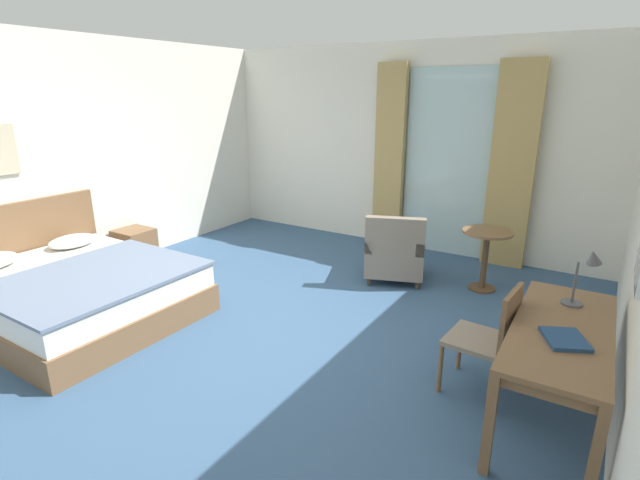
{
  "coord_description": "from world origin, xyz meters",
  "views": [
    {
      "loc": [
        2.67,
        -3.2,
        2.24
      ],
      "look_at": [
        0.57,
        0.16,
        1.0
      ],
      "focal_mm": 26.78,
      "sensor_mm": 36.0,
      "label": 1
    }
  ],
  "objects_px": {
    "nightstand": "(135,247)",
    "desk_lamp": "(587,270)",
    "closed_book": "(565,339)",
    "desk_chair": "(490,335)",
    "armchair_by_window": "(395,253)",
    "round_cafe_table": "(486,247)",
    "bed": "(75,290)",
    "writing_desk": "(561,339)"
  },
  "relations": [
    {
      "from": "bed",
      "to": "writing_desk",
      "type": "bearing_deg",
      "value": 10.45
    },
    {
      "from": "desk_lamp",
      "to": "armchair_by_window",
      "type": "xyz_separation_m",
      "value": [
        -2.07,
        1.39,
        -0.65
      ]
    },
    {
      "from": "desk_chair",
      "to": "closed_book",
      "type": "relative_size",
      "value": 3.1
    },
    {
      "from": "bed",
      "to": "armchair_by_window",
      "type": "bearing_deg",
      "value": 48.56
    },
    {
      "from": "writing_desk",
      "to": "armchair_by_window",
      "type": "distance_m",
      "value": 2.76
    },
    {
      "from": "armchair_by_window",
      "to": "nightstand",
      "type": "bearing_deg",
      "value": -157.15
    },
    {
      "from": "armchair_by_window",
      "to": "round_cafe_table",
      "type": "xyz_separation_m",
      "value": [
        1.01,
        0.26,
        0.17
      ]
    },
    {
      "from": "bed",
      "to": "round_cafe_table",
      "type": "relative_size",
      "value": 3.05
    },
    {
      "from": "writing_desk",
      "to": "closed_book",
      "type": "distance_m",
      "value": 0.22
    },
    {
      "from": "writing_desk",
      "to": "round_cafe_table",
      "type": "xyz_separation_m",
      "value": [
        -0.99,
        2.13,
        -0.13
      ]
    },
    {
      "from": "closed_book",
      "to": "armchair_by_window",
      "type": "distance_m",
      "value": 2.93
    },
    {
      "from": "nightstand",
      "to": "desk_lamp",
      "type": "relative_size",
      "value": 1.12
    },
    {
      "from": "writing_desk",
      "to": "nightstand",
      "type": "bearing_deg",
      "value": 174.04
    },
    {
      "from": "bed",
      "to": "closed_book",
      "type": "bearing_deg",
      "value": 7.88
    },
    {
      "from": "writing_desk",
      "to": "desk_lamp",
      "type": "relative_size",
      "value": 3.61
    },
    {
      "from": "desk_chair",
      "to": "desk_lamp",
      "type": "relative_size",
      "value": 2.05
    },
    {
      "from": "writing_desk",
      "to": "armchair_by_window",
      "type": "xyz_separation_m",
      "value": [
        -2.0,
        1.87,
        -0.3
      ]
    },
    {
      "from": "desk_chair",
      "to": "armchair_by_window",
      "type": "relative_size",
      "value": 0.95
    },
    {
      "from": "writing_desk",
      "to": "desk_chair",
      "type": "xyz_separation_m",
      "value": [
        -0.47,
        0.09,
        -0.15
      ]
    },
    {
      "from": "armchair_by_window",
      "to": "desk_chair",
      "type": "bearing_deg",
      "value": -49.29
    },
    {
      "from": "bed",
      "to": "desk_chair",
      "type": "distance_m",
      "value": 4.0
    },
    {
      "from": "desk_lamp",
      "to": "armchair_by_window",
      "type": "distance_m",
      "value": 2.58
    },
    {
      "from": "writing_desk",
      "to": "closed_book",
      "type": "height_order",
      "value": "closed_book"
    },
    {
      "from": "nightstand",
      "to": "armchair_by_window",
      "type": "xyz_separation_m",
      "value": [
        3.17,
        1.33,
        0.1
      ]
    },
    {
      "from": "nightstand",
      "to": "desk_chair",
      "type": "xyz_separation_m",
      "value": [
        4.7,
        -0.45,
        0.25
      ]
    },
    {
      "from": "writing_desk",
      "to": "round_cafe_table",
      "type": "relative_size",
      "value": 2.17
    },
    {
      "from": "desk_lamp",
      "to": "closed_book",
      "type": "bearing_deg",
      "value": -93.41
    },
    {
      "from": "round_cafe_table",
      "to": "writing_desk",
      "type": "bearing_deg",
      "value": -64.98
    },
    {
      "from": "closed_book",
      "to": "desk_chair",
      "type": "bearing_deg",
      "value": 124.42
    },
    {
      "from": "desk_lamp",
      "to": "round_cafe_table",
      "type": "xyz_separation_m",
      "value": [
        -1.07,
        1.65,
        -0.48
      ]
    },
    {
      "from": "bed",
      "to": "round_cafe_table",
      "type": "distance_m",
      "value": 4.48
    },
    {
      "from": "nightstand",
      "to": "round_cafe_table",
      "type": "distance_m",
      "value": 4.47
    },
    {
      "from": "bed",
      "to": "writing_desk",
      "type": "relative_size",
      "value": 1.4
    },
    {
      "from": "closed_book",
      "to": "round_cafe_table",
      "type": "distance_m",
      "value": 2.55
    },
    {
      "from": "nightstand",
      "to": "desk_chair",
      "type": "bearing_deg",
      "value": -5.47
    },
    {
      "from": "round_cafe_table",
      "to": "armchair_by_window",
      "type": "bearing_deg",
      "value": -165.56
    },
    {
      "from": "desk_lamp",
      "to": "bed",
      "type": "bearing_deg",
      "value": -163.77
    },
    {
      "from": "desk_chair",
      "to": "closed_book",
      "type": "xyz_separation_m",
      "value": [
        0.5,
        -0.29,
        0.25
      ]
    },
    {
      "from": "armchair_by_window",
      "to": "closed_book",
      "type": "bearing_deg",
      "value": -45.54
    },
    {
      "from": "nightstand",
      "to": "round_cafe_table",
      "type": "height_order",
      "value": "round_cafe_table"
    },
    {
      "from": "writing_desk",
      "to": "round_cafe_table",
      "type": "distance_m",
      "value": 2.36
    },
    {
      "from": "desk_chair",
      "to": "bed",
      "type": "bearing_deg",
      "value": -167.08
    }
  ]
}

